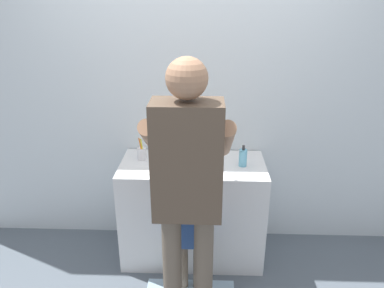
{
  "coord_description": "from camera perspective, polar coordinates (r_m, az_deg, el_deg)",
  "views": [
    {
      "loc": [
        0.09,
        -2.25,
        2.02
      ],
      "look_at": [
        0.0,
        0.15,
        1.05
      ],
      "focal_mm": 34.64,
      "sensor_mm": 36.0,
      "label": 1
    }
  ],
  "objects": [
    {
      "name": "child_toddler",
      "position": [
        2.63,
        -0.21,
        -13.04
      ],
      "size": [
        0.26,
        0.26,
        0.85
      ],
      "color": "#6B5B4C",
      "rests_on": "ground"
    },
    {
      "name": "vanity_cabinet",
      "position": [
        3.02,
        0.11,
        -10.14
      ],
      "size": [
        1.11,
        0.54,
        0.82
      ],
      "primitive_type": "cube",
      "color": "white",
      "rests_on": "ground"
    },
    {
      "name": "faucet",
      "position": [
        2.95,
        0.24,
        -0.12
      ],
      "size": [
        0.18,
        0.14,
        0.18
      ],
      "color": "#B7BABF",
      "rests_on": "vanity_cabinet"
    },
    {
      "name": "sink_basin",
      "position": [
        2.78,
        0.1,
        -2.17
      ],
      "size": [
        0.33,
        0.33,
        0.11
      ],
      "color": "silver",
      "rests_on": "vanity_cabinet"
    },
    {
      "name": "adult_parent",
      "position": [
        2.15,
        -0.7,
        -5.07
      ],
      "size": [
        0.54,
        0.56,
        1.73
      ],
      "color": "#6B5B4C",
      "rests_on": "ground"
    },
    {
      "name": "ground_plane",
      "position": [
        3.03,
        -0.11,
        -19.8
      ],
      "size": [
        14.0,
        14.0,
        0.0
      ],
      "primitive_type": "plane",
      "color": "slate"
    },
    {
      "name": "back_wall",
      "position": [
        2.95,
        0.34,
        8.96
      ],
      "size": [
        4.4,
        0.08,
        2.7
      ],
      "color": "silver",
      "rests_on": "ground"
    },
    {
      "name": "soap_bottle",
      "position": [
        2.78,
        7.85,
        -2.08
      ],
      "size": [
        0.06,
        0.06,
        0.16
      ],
      "color": "#66B2D1",
      "rests_on": "vanity_cabinet"
    },
    {
      "name": "toothbrush_cup",
      "position": [
        2.9,
        -7.75,
        -1.38
      ],
      "size": [
        0.07,
        0.07,
        0.21
      ],
      "color": "silver",
      "rests_on": "vanity_cabinet"
    }
  ]
}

